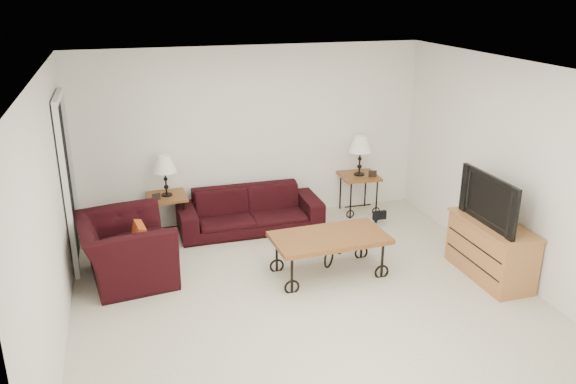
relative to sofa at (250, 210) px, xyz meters
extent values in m
plane|color=silver|center=(0.17, -2.02, -0.29)|extent=(5.00, 5.00, 0.00)
cube|color=white|center=(0.17, 0.48, 0.96)|extent=(5.00, 0.02, 2.50)
cube|color=white|center=(0.17, -4.52, 0.96)|extent=(5.00, 0.02, 2.50)
cube|color=white|center=(-2.33, -2.02, 0.96)|extent=(0.02, 5.00, 2.50)
cube|color=white|center=(2.67, -2.02, 0.96)|extent=(0.02, 5.00, 2.50)
plane|color=white|center=(0.17, -2.02, 2.21)|extent=(5.00, 5.00, 0.00)
cube|color=black|center=(-2.30, -0.37, 0.73)|extent=(0.08, 0.94, 2.04)
imported|color=black|center=(0.00, 0.00, 0.00)|extent=(1.99, 0.78, 0.58)
cube|color=brown|center=(-1.11, 0.18, -0.01)|extent=(0.53, 0.53, 0.56)
cube|color=brown|center=(1.72, 0.18, 0.01)|extent=(0.58, 0.58, 0.60)
cube|color=black|center=(-1.26, 0.03, 0.32)|extent=(0.11, 0.04, 0.09)
cube|color=black|center=(1.87, 0.03, 0.36)|extent=(0.12, 0.05, 0.10)
cube|color=brown|center=(0.60, -1.58, -0.04)|extent=(1.37, 0.78, 0.50)
imported|color=black|center=(-1.71, -1.00, 0.09)|extent=(1.15, 1.28, 0.75)
cube|color=#B64B17|center=(-1.56, -1.05, 0.23)|extent=(0.13, 0.35, 0.34)
cube|color=#BD8446|center=(2.40, -2.17, 0.05)|extent=(0.48, 1.14, 0.68)
imported|color=black|center=(2.38, -2.17, 0.69)|extent=(0.13, 1.02, 0.59)
ellipsoid|color=black|center=(1.81, -0.29, -0.09)|extent=(0.32, 0.25, 0.39)
camera|label=1|loc=(-1.63, -7.40, 3.00)|focal=36.18mm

